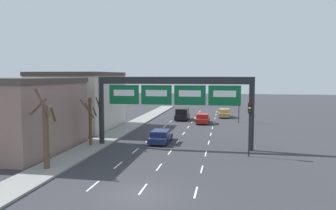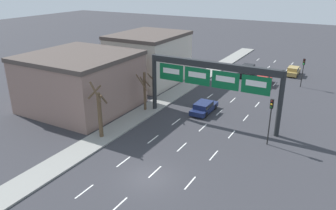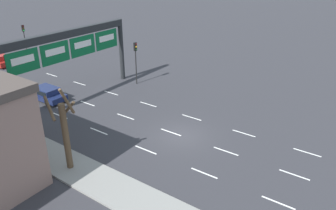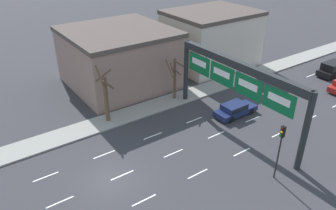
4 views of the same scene
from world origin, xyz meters
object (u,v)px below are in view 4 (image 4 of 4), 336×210
Objects in this scene: sign_gantry at (237,78)px; car_navy at (235,109)px; tree_bare_second at (106,95)px; suv_black at (332,68)px; tree_bare_closest at (175,77)px; traffic_light_near_gantry at (281,142)px.

car_navy is (-1.70, 2.14, -4.68)m from sign_gantry.
car_navy is at bearing 128.38° from sign_gantry.
suv_black is at bearing 77.84° from tree_bare_second.
suv_black is (-1.78, 20.10, -4.37)m from sign_gantry.
tree_bare_second reaches higher than tree_bare_closest.
suv_black is 0.91× the size of car_navy.
sign_gantry is at bearing 161.40° from traffic_light_near_gantry.
suv_black is 0.91× the size of traffic_light_near_gantry.
tree_bare_second reaches higher than suv_black.
tree_bare_second is (-6.32, -29.35, 1.91)m from suv_black.
sign_gantry reaches higher than tree_bare_closest.
car_navy is (0.09, -17.96, -0.31)m from suv_black.
tree_bare_closest is at bearing -173.57° from sign_gantry.
tree_bare_closest is (-15.21, 1.45, -0.54)m from traffic_light_near_gantry.
suv_black is 24.27m from traffic_light_near_gantry.
tree_bare_second reaches higher than traffic_light_near_gantry.
car_navy is at bearing -89.72° from suv_black.
car_navy is 0.97× the size of tree_bare_closest.
traffic_light_near_gantry is 0.79× the size of tree_bare_second.
suv_black is 17.96m from car_navy.
tree_bare_closest is at bearing -154.63° from car_navy.
tree_bare_closest is (-6.46, -3.06, 2.11)m from car_navy.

